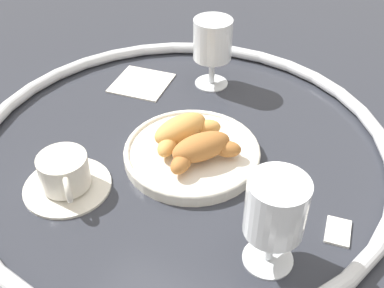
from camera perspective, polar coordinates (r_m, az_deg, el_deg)
ground_plane at (r=0.80m, az=-1.37°, el=-0.57°), size 2.20×2.20×0.00m
table_chrome_rim at (r=0.79m, az=-1.38°, el=0.10°), size 0.72×0.72×0.02m
pastry_plate at (r=0.77m, az=-0.00°, el=-1.06°), size 0.23×0.23×0.02m
croissant_large at (r=0.77m, az=-0.96°, el=1.60°), size 0.13×0.10×0.04m
croissant_small at (r=0.73m, az=1.27°, el=-0.61°), size 0.12×0.11×0.04m
coffee_cup_near at (r=0.74m, az=-15.28°, el=-3.76°), size 0.14×0.14×0.06m
juice_glass_left at (r=0.93m, az=2.54°, el=12.32°), size 0.08×0.08×0.14m
juice_glass_right at (r=0.57m, az=10.21°, el=-7.99°), size 0.08×0.08×0.14m
sugar_packet at (r=0.70m, az=17.48°, el=-10.08°), size 0.06×0.04×0.01m
folded_napkin at (r=0.98m, az=-6.19°, el=7.52°), size 0.13×0.13×0.01m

